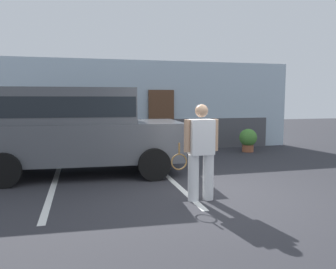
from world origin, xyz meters
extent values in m
plane|color=#2D2D33|center=(0.00, 0.00, 0.00)|extent=(40.00, 40.00, 0.00)
cube|color=silver|center=(-2.96, 1.50, 0.00)|extent=(0.12, 4.40, 0.01)
cube|color=silver|center=(-0.46, 1.50, 0.00)|extent=(0.12, 4.40, 0.01)
cube|color=silver|center=(0.00, 5.93, 1.55)|extent=(10.46, 0.30, 3.10)
cube|color=#4C4C51|center=(0.00, 5.73, 0.54)|extent=(8.78, 0.10, 1.09)
cube|color=brown|center=(0.33, 5.71, 1.05)|extent=(0.90, 0.06, 2.10)
cube|color=#4C4F54|center=(-2.33, 2.56, 0.80)|extent=(4.70, 2.14, 0.90)
cube|color=#4C4F54|center=(-2.58, 2.58, 1.65)|extent=(2.99, 1.91, 0.80)
cube|color=black|center=(-2.58, 2.58, 1.63)|extent=(2.93, 1.93, 0.44)
cylinder|color=black|center=(-0.73, 3.43, 0.36)|extent=(0.73, 0.30, 0.72)
cylinder|color=black|center=(-0.83, 1.53, 0.36)|extent=(0.73, 0.30, 0.72)
cylinder|color=black|center=(-3.83, 3.60, 0.36)|extent=(0.73, 0.30, 0.72)
cylinder|color=black|center=(-3.93, 1.70, 0.36)|extent=(0.73, 0.30, 0.72)
cylinder|color=white|center=(-0.19, -0.10, 0.41)|extent=(0.19, 0.19, 0.83)
cylinder|color=white|center=(-0.47, -0.11, 0.41)|extent=(0.19, 0.19, 0.83)
cube|color=white|center=(-0.33, -0.11, 1.14)|extent=(0.43, 0.27, 0.62)
sphere|color=tan|center=(-0.33, -0.11, 1.59)|extent=(0.23, 0.23, 0.23)
cylinder|color=tan|center=(-0.07, -0.10, 1.16)|extent=(0.11, 0.11, 0.56)
cylinder|color=tan|center=(-0.60, -0.11, 1.16)|extent=(0.11, 0.11, 0.56)
torus|color=olive|center=(-0.73, -0.07, 0.70)|extent=(0.37, 0.03, 0.37)
cylinder|color=olive|center=(-0.73, -0.07, 0.94)|extent=(0.03, 0.03, 0.20)
cylinder|color=#9E5638|center=(3.10, 4.63, 0.12)|extent=(0.38, 0.38, 0.23)
sphere|color=#4C8C38|center=(3.10, 4.63, 0.49)|extent=(0.60, 0.60, 0.60)
camera|label=1|loc=(-2.36, -5.61, 1.81)|focal=35.81mm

